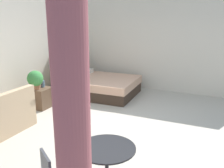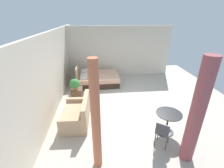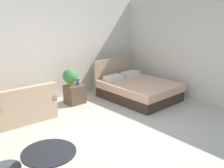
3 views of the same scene
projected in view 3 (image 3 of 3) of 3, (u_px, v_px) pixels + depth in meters
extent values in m
cube|color=#B2A899|center=(118.00, 134.00, 5.55)|extent=(9.30, 8.82, 0.02)
cube|color=beige|center=(48.00, 51.00, 7.27)|extent=(9.30, 0.12, 2.80)
cube|color=beige|center=(204.00, 52.00, 7.12)|extent=(0.12, 5.82, 2.80)
cube|color=#38281E|center=(139.00, 94.00, 7.63)|extent=(1.65, 2.05, 0.29)
cube|color=tan|center=(139.00, 86.00, 7.55)|extent=(1.69, 2.09, 0.21)
cube|color=#997F60|center=(115.00, 74.00, 8.25)|extent=(1.65, 0.11, 1.07)
cube|color=silver|center=(114.00, 77.00, 7.79)|extent=(0.58, 0.34, 0.12)
cube|color=silver|center=(130.00, 73.00, 8.24)|extent=(0.58, 0.34, 0.12)
cube|color=tan|center=(23.00, 111.00, 6.20)|extent=(1.42, 0.87, 0.44)
cube|color=tan|center=(27.00, 97.00, 5.82)|extent=(1.40, 0.18, 0.44)
cube|color=tan|center=(47.00, 94.00, 6.50)|extent=(0.16, 0.83, 0.13)
cube|color=brown|center=(75.00, 94.00, 7.25)|extent=(0.48, 0.45, 0.51)
cylinder|color=#935B3D|center=(70.00, 84.00, 7.14)|extent=(0.19, 0.19, 0.10)
sphere|color=#387F3D|center=(70.00, 76.00, 7.08)|extent=(0.40, 0.40, 0.40)
cylinder|color=slate|center=(78.00, 82.00, 7.24)|extent=(0.10, 0.10, 0.17)
cylinder|color=black|center=(49.00, 153.00, 3.56)|extent=(0.75, 0.75, 0.02)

